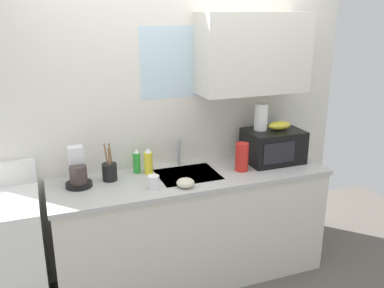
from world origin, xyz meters
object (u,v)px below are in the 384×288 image
dish_soap_bottle_yellow (148,162)px  cereal_canister (242,157)px  stove_range (0,261)px  dish_soap_bottle_green (137,161)px  banana_bunch (279,126)px  mug_white (153,182)px  coffee_maker (78,172)px  utensil_crock (110,171)px  paper_towel_roll (261,117)px  small_bowl (185,183)px  microwave (273,146)px

dish_soap_bottle_yellow → cereal_canister: size_ratio=0.93×
stove_range → dish_soap_bottle_green: bearing=10.7°
banana_bunch → mug_white: bearing=-170.5°
coffee_maker → dish_soap_bottle_yellow: 0.54m
coffee_maker → mug_white: size_ratio=2.95×
cereal_canister → utensil_crock: bearing=170.5°
stove_range → paper_towel_roll: size_ratio=4.91×
cereal_canister → mug_white: cereal_canister is taller
stove_range → mug_white: 1.19m
utensil_crock → small_bowl: utensil_crock is taller
stove_range → microwave: microwave is taller
coffee_maker → dish_soap_bottle_yellow: (0.53, 0.03, -0.01)m
small_bowl → utensil_crock: bearing=146.5°
microwave → banana_bunch: size_ratio=2.30×
microwave → cereal_canister: microwave is taller
stove_range → utensil_crock: 0.97m
microwave → banana_bunch: banana_bunch is taller
microwave → dish_soap_bottle_yellow: size_ratio=2.19×
paper_towel_roll → coffee_maker: (-1.48, 0.01, -0.28)m
coffee_maker → mug_white: (0.49, -0.25, -0.06)m
banana_bunch → utensil_crock: 1.42m
coffee_maker → dish_soap_bottle_yellow: size_ratio=1.34×
stove_range → coffee_maker: (0.58, 0.10, 0.55)m
dish_soap_bottle_yellow → mug_white: 0.29m
mug_white → coffee_maker: bearing=153.3°
banana_bunch → mug_white: (-1.14, -0.19, -0.26)m
microwave → small_bowl: 0.91m
microwave → dish_soap_bottle_green: (-1.12, 0.15, -0.04)m
mug_white → banana_bunch: bearing=9.5°
mug_white → small_bowl: bearing=-15.3°
banana_bunch → microwave: bearing=-178.2°
banana_bunch → coffee_maker: size_ratio=0.71×
paper_towel_roll → dish_soap_bottle_yellow: 0.99m
stove_range → dish_soap_bottle_green: dish_soap_bottle_green is taller
paper_towel_roll → cereal_canister: 0.39m
paper_towel_roll → cereal_canister: size_ratio=0.98×
paper_towel_roll → coffee_maker: paper_towel_roll is taller
dish_soap_bottle_yellow → paper_towel_roll: bearing=-2.6°
stove_range → banana_bunch: (2.21, 0.05, 0.75)m
cereal_canister → microwave: bearing=16.2°
microwave → cereal_canister: (-0.34, -0.10, -0.02)m
dish_soap_bottle_green → cereal_canister: (0.78, -0.25, 0.02)m
cereal_canister → mug_white: (-0.75, -0.09, -0.06)m
dish_soap_bottle_yellow → mug_white: bearing=-98.0°
dish_soap_bottle_green → mug_white: size_ratio=2.07×
paper_towel_roll → mug_white: size_ratio=2.32×
paper_towel_roll → small_bowl: paper_towel_roll is taller
microwave → dish_soap_bottle_green: size_ratio=2.34×
banana_bunch → cereal_canister: bearing=-165.6°
coffee_maker → utensil_crock: size_ratio=0.97×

